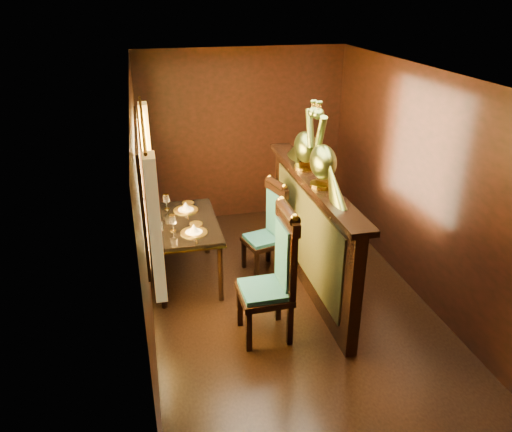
{
  "coord_description": "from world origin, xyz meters",
  "views": [
    {
      "loc": [
        -1.43,
        -4.48,
        3.24
      ],
      "look_at": [
        -0.32,
        0.27,
        0.99
      ],
      "focal_mm": 35.0,
      "sensor_mm": 36.0,
      "label": 1
    }
  ],
  "objects_px": {
    "dining_table": "(185,227)",
    "peacock_right": "(306,134)",
    "chair_right": "(271,224)",
    "chair_left": "(278,270)",
    "peacock_left": "(324,147)"
  },
  "relations": [
    {
      "from": "dining_table",
      "to": "peacock_left",
      "type": "bearing_deg",
      "value": -28.89
    },
    {
      "from": "dining_table",
      "to": "peacock_left",
      "type": "distance_m",
      "value": 1.92
    },
    {
      "from": "chair_right",
      "to": "peacock_right",
      "type": "relative_size",
      "value": 1.44
    },
    {
      "from": "peacock_left",
      "to": "chair_right",
      "type": "bearing_deg",
      "value": 114.48
    },
    {
      "from": "dining_table",
      "to": "chair_left",
      "type": "xyz_separation_m",
      "value": [
        0.78,
        -1.27,
        0.05
      ]
    },
    {
      "from": "dining_table",
      "to": "chair_left",
      "type": "relative_size",
      "value": 0.9
    },
    {
      "from": "dining_table",
      "to": "peacock_right",
      "type": "xyz_separation_m",
      "value": [
        1.38,
        -0.2,
        1.09
      ]
    },
    {
      "from": "chair_right",
      "to": "peacock_left",
      "type": "xyz_separation_m",
      "value": [
        0.34,
        -0.74,
        1.16
      ]
    },
    {
      "from": "dining_table",
      "to": "peacock_left",
      "type": "height_order",
      "value": "peacock_left"
    },
    {
      "from": "chair_left",
      "to": "peacock_right",
      "type": "distance_m",
      "value": 1.6
    },
    {
      "from": "dining_table",
      "to": "chair_right",
      "type": "bearing_deg",
      "value": -0.98
    },
    {
      "from": "dining_table",
      "to": "chair_left",
      "type": "distance_m",
      "value": 1.49
    },
    {
      "from": "dining_table",
      "to": "peacock_right",
      "type": "distance_m",
      "value": 1.77
    },
    {
      "from": "dining_table",
      "to": "peacock_right",
      "type": "bearing_deg",
      "value": -8.24
    },
    {
      "from": "peacock_left",
      "to": "peacock_right",
      "type": "height_order",
      "value": "peacock_left"
    }
  ]
}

